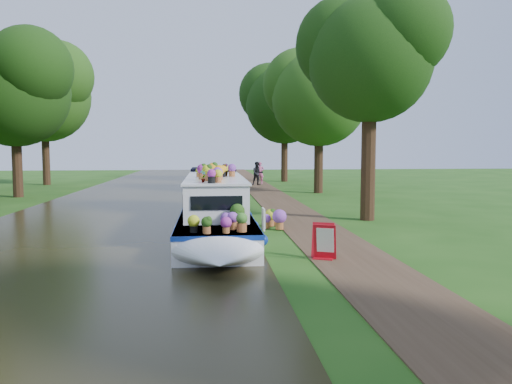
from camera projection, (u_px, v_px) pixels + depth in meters
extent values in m
plane|color=#1F4B12|center=(284.00, 235.00, 16.44)|extent=(100.00, 100.00, 0.00)
cube|color=black|center=(98.00, 237.00, 15.87)|extent=(10.00, 100.00, 0.02)
cube|color=#432F1F|center=(320.00, 234.00, 16.56)|extent=(2.20, 100.00, 0.03)
cube|color=white|center=(215.00, 217.00, 17.79)|extent=(2.20, 12.00, 0.75)
cube|color=navy|center=(215.00, 208.00, 17.76)|extent=(2.24, 12.04, 0.12)
cube|color=white|center=(215.00, 194.00, 16.92)|extent=(1.80, 7.00, 1.05)
cube|color=white|center=(215.00, 178.00, 16.87)|extent=(1.90, 7.10, 0.06)
cube|color=black|center=(242.00, 191.00, 17.00)|extent=(0.03, 6.40, 0.38)
cube|color=black|center=(188.00, 192.00, 16.82)|extent=(0.03, 6.40, 0.38)
cube|color=black|center=(213.00, 169.00, 21.92)|extent=(1.90, 2.40, 0.10)
cube|color=white|center=(263.00, 219.00, 12.48)|extent=(0.04, 0.45, 0.55)
imported|color=#1E4312|center=(203.00, 176.00, 14.05)|extent=(0.22, 0.22, 0.35)
imported|color=#1E4312|center=(225.00, 170.00, 17.15)|extent=(0.32, 0.32, 0.44)
cylinder|color=black|center=(368.00, 163.00, 19.58)|extent=(0.56, 0.56, 4.55)
sphere|color=black|center=(370.00, 60.00, 19.23)|extent=(4.80, 4.80, 4.80)
sphere|color=black|center=(402.00, 31.00, 18.53)|extent=(3.60, 3.60, 3.60)
sphere|color=black|center=(343.00, 45.00, 19.92)|extent=(3.84, 3.84, 3.84)
cylinder|color=black|center=(319.00, 163.00, 31.58)|extent=(0.56, 0.56, 3.85)
sphere|color=#1E4312|center=(319.00, 98.00, 31.22)|extent=(6.00, 6.00, 6.00)
sphere|color=#1E4312|center=(342.00, 77.00, 30.34)|extent=(4.50, 4.50, 4.50)
sphere|color=#1E4312|center=(300.00, 86.00, 32.09)|extent=(4.80, 4.80, 4.80)
cylinder|color=black|center=(284.00, 157.00, 42.42)|extent=(0.56, 0.56, 4.20)
sphere|color=black|center=(285.00, 105.00, 42.03)|extent=(6.60, 6.60, 6.60)
sphere|color=black|center=(302.00, 87.00, 41.06)|extent=(4.95, 4.95, 4.95)
sphere|color=black|center=(269.00, 94.00, 42.98)|extent=(5.28, 5.28, 5.28)
cylinder|color=black|center=(17.00, 164.00, 28.88)|extent=(0.56, 0.56, 3.85)
sphere|color=black|center=(14.00, 92.00, 28.52)|extent=(6.20, 6.20, 6.20)
sphere|color=black|center=(30.00, 68.00, 27.60)|extent=(4.65, 4.65, 4.65)
sphere|color=black|center=(1.00, 78.00, 29.41)|extent=(4.96, 4.96, 4.96)
cylinder|color=black|center=(46.00, 157.00, 38.63)|extent=(0.56, 0.56, 4.38)
sphere|color=#1E4312|center=(44.00, 96.00, 38.22)|extent=(7.00, 7.00, 7.00)
sphere|color=#1E4312|center=(58.00, 76.00, 37.19)|extent=(5.25, 5.25, 5.25)
sphere|color=#1E4312|center=(32.00, 84.00, 39.23)|extent=(5.60, 5.60, 5.60)
cube|color=black|center=(215.00, 184.00, 34.75)|extent=(3.57, 6.60, 0.63)
cube|color=black|center=(215.00, 175.00, 34.17)|extent=(2.48, 3.96, 0.73)
cube|color=red|center=(324.00, 258.00, 12.75)|extent=(0.62, 0.57, 0.03)
cube|color=red|center=(325.00, 242.00, 12.60)|extent=(0.61, 0.42, 0.90)
cube|color=red|center=(323.00, 240.00, 12.82)|extent=(0.61, 0.42, 0.90)
cube|color=white|center=(325.00, 240.00, 12.56)|extent=(0.46, 0.31, 0.63)
imported|color=#C45188|center=(260.00, 173.00, 39.43)|extent=(0.71, 0.54, 1.73)
imported|color=black|center=(257.00, 173.00, 37.94)|extent=(0.96, 0.80, 1.78)
imported|color=#336C20|center=(277.00, 220.00, 18.42)|extent=(0.38, 0.33, 0.39)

